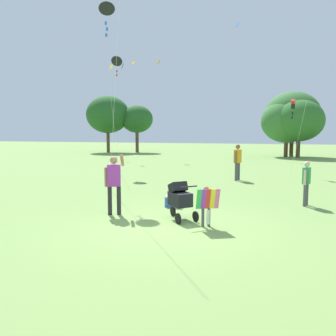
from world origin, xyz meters
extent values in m
plane|color=#75994C|center=(0.00, 0.00, 0.00)|extent=(120.00, 120.00, 0.00)
cylinder|color=brown|center=(-15.41, 27.80, 1.14)|extent=(0.36, 0.36, 2.27)
ellipsoid|color=#235623|center=(-15.41, 27.80, 4.22)|extent=(4.86, 4.38, 4.13)
cylinder|color=brown|center=(-12.26, 28.67, 1.14)|extent=(0.36, 0.36, 2.28)
ellipsoid|color=#235623|center=(-12.26, 28.67, 3.71)|extent=(3.59, 3.23, 3.05)
cylinder|color=brown|center=(3.56, 26.18, 0.70)|extent=(0.36, 0.36, 1.41)
ellipsoid|color=#387033|center=(3.56, 26.18, 3.26)|extent=(4.65, 4.18, 3.95)
cylinder|color=brown|center=(4.06, 26.74, 0.93)|extent=(0.36, 0.36, 1.87)
ellipsoid|color=#387033|center=(4.06, 26.74, 3.88)|extent=(5.04, 4.53, 4.28)
cylinder|color=brown|center=(4.58, 25.49, 0.78)|extent=(0.36, 0.36, 1.56)
ellipsoid|color=#2D6628|center=(4.58, 25.49, 3.32)|extent=(4.38, 3.94, 3.73)
cylinder|color=#4C4C51|center=(1.02, 0.31, 0.25)|extent=(0.07, 0.07, 0.50)
cylinder|color=#4C4C51|center=(0.88, 0.24, 0.25)|extent=(0.07, 0.07, 0.50)
cube|color=#2D8C4C|center=(0.95, 0.28, 0.68)|extent=(0.25, 0.22, 0.37)
cylinder|color=brown|center=(1.07, 0.34, 0.66)|extent=(0.05, 0.05, 0.33)
cylinder|color=brown|center=(0.83, 0.22, 0.66)|extent=(0.05, 0.05, 0.33)
sphere|color=brown|center=(0.95, 0.28, 0.95)|extent=(0.13, 0.13, 0.13)
cube|color=pink|center=(1.23, 0.21, 0.73)|extent=(0.18, 0.21, 0.51)
cube|color=yellow|center=(1.13, 0.16, 0.73)|extent=(0.18, 0.21, 0.51)
cube|color=red|center=(1.03, 0.12, 0.73)|extent=(0.18, 0.21, 0.51)
cube|color=purple|center=(0.92, 0.07, 0.73)|extent=(0.18, 0.21, 0.51)
cube|color=green|center=(0.82, 0.02, 0.73)|extent=(0.18, 0.21, 0.51)
cube|color=white|center=(1.04, 0.10, 0.29)|extent=(0.08, 0.05, 0.36)
cylinder|color=#232328|center=(-1.89, 0.72, 0.41)|extent=(0.12, 0.12, 0.82)
cylinder|color=#232328|center=(-1.65, 0.81, 0.41)|extent=(0.12, 0.12, 0.82)
cube|color=purple|center=(-1.77, 0.76, 1.12)|extent=(0.41, 0.33, 0.61)
cylinder|color=#A37556|center=(-1.98, 0.69, 1.08)|extent=(0.09, 0.09, 0.55)
cylinder|color=#A37556|center=(-1.61, 0.97, 1.55)|extent=(0.25, 0.50, 0.39)
sphere|color=#A37556|center=(-1.77, 0.76, 1.56)|extent=(0.21, 0.21, 0.21)
cylinder|color=black|center=(-0.13, 1.07, 0.14)|extent=(0.22, 0.23, 0.28)
cylinder|color=black|center=(0.23, 0.30, 0.14)|extent=(0.22, 0.23, 0.28)
cylinder|color=black|center=(0.61, 0.66, 0.14)|extent=(0.22, 0.23, 0.28)
cube|color=black|center=(0.16, 0.76, 0.56)|extent=(0.76, 0.77, 0.36)
cube|color=black|center=(0.07, 0.85, 0.86)|extent=(0.59, 0.59, 0.35)
cylinder|color=black|center=(0.47, 0.42, 0.96)|extent=(0.38, 0.36, 0.04)
cone|color=black|center=(-3.84, 4.68, 7.10)|extent=(0.80, 0.76, 0.39)
cube|color=blue|center=(-3.88, 4.65, 6.53)|extent=(0.09, 0.07, 0.14)
cube|color=blue|center=(-3.84, 4.66, 6.31)|extent=(0.09, 0.07, 0.14)
cube|color=blue|center=(-3.88, 4.67, 6.09)|extent=(0.09, 0.07, 0.14)
cylinder|color=silver|center=(-2.68, 2.80, 3.46)|extent=(2.34, 3.78, 6.93)
cube|color=red|center=(3.42, 12.06, 3.94)|extent=(0.23, 0.26, 0.25)
cube|color=black|center=(3.42, 12.06, 3.68)|extent=(0.23, 0.26, 0.25)
cube|color=black|center=(3.41, 12.07, 3.32)|extent=(0.08, 0.03, 0.14)
cube|color=black|center=(3.40, 12.06, 3.10)|extent=(0.08, 0.03, 0.14)
cylinder|color=silver|center=(3.62, 10.24, 1.84)|extent=(0.40, 3.66, 3.68)
cone|color=black|center=(-6.25, 10.70, 6.36)|extent=(0.72, 0.56, 0.52)
cube|color=red|center=(-6.28, 10.75, 5.79)|extent=(0.09, 0.05, 0.14)
cube|color=red|center=(-6.27, 10.70, 5.57)|extent=(0.09, 0.05, 0.14)
cylinder|color=silver|center=(-6.01, 9.60, 3.09)|extent=(0.48, 2.20, 6.19)
cube|color=#F4A319|center=(-7.12, 21.00, 8.22)|extent=(0.26, 0.38, 0.38)
cube|color=#F4A319|center=(-12.45, 28.32, 9.79)|extent=(0.39, 0.35, 0.41)
cube|color=yellow|center=(-11.86, 21.56, 8.18)|extent=(0.48, 0.39, 0.55)
cube|color=black|center=(-9.57, 18.91, 7.66)|extent=(0.21, 0.53, 0.54)
cube|color=blue|center=(-1.19, 26.98, 12.48)|extent=(0.42, 0.39, 0.48)
cylinder|color=#4C4C51|center=(0.81, 8.77, 0.43)|extent=(0.12, 0.12, 0.85)
cylinder|color=#4C4C51|center=(0.90, 9.02, 0.43)|extent=(0.12, 0.12, 0.85)
cube|color=orange|center=(0.86, 8.89, 1.17)|extent=(0.35, 0.43, 0.64)
cylinder|color=brown|center=(0.77, 8.68, 1.13)|extent=(0.09, 0.09, 0.57)
cylinder|color=brown|center=(0.94, 9.11, 1.13)|extent=(0.09, 0.09, 0.57)
sphere|color=brown|center=(0.86, 8.89, 1.63)|extent=(0.22, 0.22, 0.22)
cylinder|color=#4C4C51|center=(3.49, 3.51, 0.35)|extent=(0.10, 0.10, 0.70)
cylinder|color=#4C4C51|center=(3.56, 3.72, 0.35)|extent=(0.10, 0.10, 0.70)
cube|color=#2D8C4C|center=(3.53, 3.62, 0.96)|extent=(0.28, 0.35, 0.53)
cylinder|color=beige|center=(3.47, 3.44, 0.93)|extent=(0.08, 0.08, 0.47)
cylinder|color=beige|center=(3.59, 3.80, 0.93)|extent=(0.08, 0.08, 0.47)
sphere|color=beige|center=(3.53, 3.62, 1.33)|extent=(0.18, 0.18, 0.18)
cube|color=#2D5BB7|center=(-0.48, 2.27, 0.15)|extent=(0.44, 0.32, 0.30)
cube|color=white|center=(-0.48, 2.27, 0.33)|extent=(0.45, 0.33, 0.05)
camera|label=1|loc=(2.52, -8.17, 2.36)|focal=37.57mm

